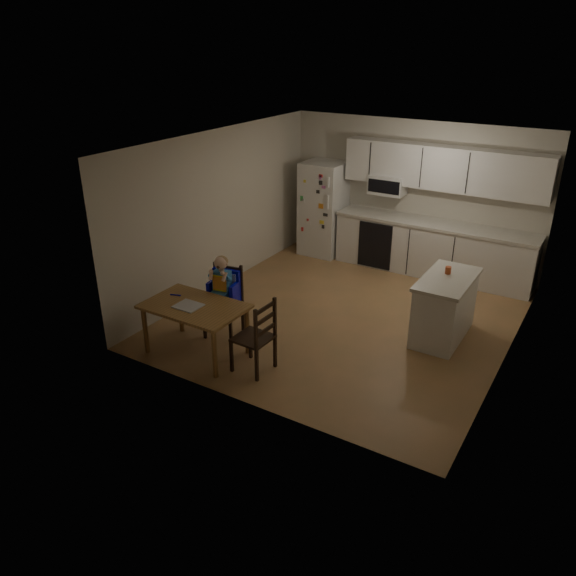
# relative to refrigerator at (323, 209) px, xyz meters

# --- Properties ---
(room) EXTENTS (4.52, 5.01, 2.51)m
(room) POSITION_rel_refrigerator_xyz_m (1.55, -1.67, 0.40)
(room) COLOR olive
(room) RESTS_ON ground
(refrigerator) EXTENTS (0.72, 0.70, 1.70)m
(refrigerator) POSITION_rel_refrigerator_xyz_m (0.00, 0.00, 0.00)
(refrigerator) COLOR silver
(refrigerator) RESTS_ON ground
(kitchen_run) EXTENTS (3.37, 0.62, 2.15)m
(kitchen_run) POSITION_rel_refrigerator_xyz_m (2.05, 0.09, 0.03)
(kitchen_run) COLOR silver
(kitchen_run) RESTS_ON ground
(kitchen_island) EXTENTS (0.62, 1.18, 0.87)m
(kitchen_island) POSITION_rel_refrigerator_xyz_m (2.93, -2.02, -0.41)
(kitchen_island) COLOR silver
(kitchen_island) RESTS_ON ground
(red_cup) EXTENTS (0.08, 0.08, 0.10)m
(red_cup) POSITION_rel_refrigerator_xyz_m (2.88, -1.88, 0.07)
(red_cup) COLOR #BE4B22
(red_cup) RESTS_ON kitchen_island
(dining_table) EXTENTS (1.27, 0.81, 0.68)m
(dining_table) POSITION_rel_refrigerator_xyz_m (0.36, -4.08, -0.26)
(dining_table) COLOR brown
(dining_table) RESTS_ON ground
(napkin) EXTENTS (0.32, 0.28, 0.01)m
(napkin) POSITION_rel_refrigerator_xyz_m (0.31, -4.14, -0.17)
(napkin) COLOR #A9A9AD
(napkin) RESTS_ON dining_table
(toddler_spoon) EXTENTS (0.12, 0.06, 0.02)m
(toddler_spoon) POSITION_rel_refrigerator_xyz_m (-0.05, -3.99, -0.16)
(toddler_spoon) COLOR #090CC0
(toddler_spoon) RESTS_ON dining_table
(chair_booster) EXTENTS (0.50, 0.50, 1.14)m
(chair_booster) POSITION_rel_refrigerator_xyz_m (0.35, -3.46, -0.16)
(chair_booster) COLOR black
(chair_booster) RESTS_ON ground
(chair_side) EXTENTS (0.44, 0.44, 0.95)m
(chair_side) POSITION_rel_refrigerator_xyz_m (1.30, -4.03, -0.31)
(chair_side) COLOR black
(chair_side) RESTS_ON ground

